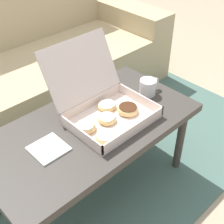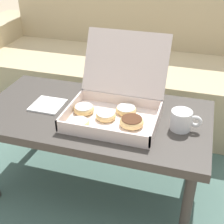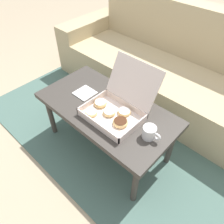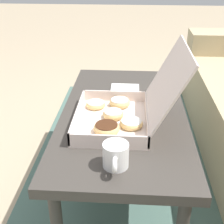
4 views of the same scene
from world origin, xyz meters
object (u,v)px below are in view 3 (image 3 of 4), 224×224
(couch, at_px, (171,73))
(pastry_box, at_px, (116,107))
(coffee_mug, at_px, (150,133))
(coffee_table, at_px, (107,112))

(couch, bearing_deg, pastry_box, -84.38)
(pastry_box, relative_size, coffee_mug, 3.36)
(coffee_table, relative_size, pastry_box, 2.43)
(pastry_box, bearing_deg, coffee_table, -177.83)
(coffee_table, bearing_deg, couch, 90.00)
(couch, height_order, coffee_mug, couch)
(couch, height_order, pastry_box, couch)
(pastry_box, xyz_separation_m, coffee_mug, (0.31, -0.02, -0.02))
(couch, xyz_separation_m, coffee_table, (0.00, -0.94, 0.12))
(coffee_table, distance_m, coffee_mug, 0.41)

